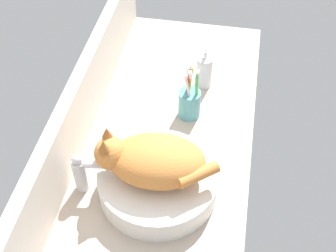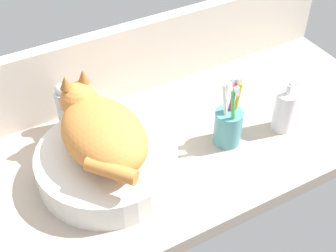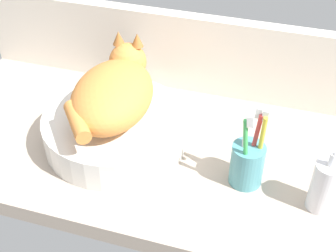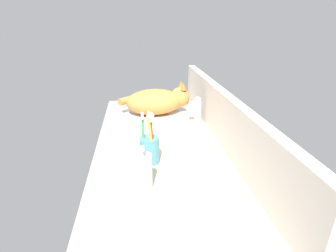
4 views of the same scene
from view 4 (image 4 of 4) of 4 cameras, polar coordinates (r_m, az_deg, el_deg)
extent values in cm
cube|color=#B2A08E|center=(107.30, -1.20, -5.00)|extent=(127.43, 52.85, 4.00)
cube|color=silver|center=(107.30, 11.94, 1.73)|extent=(127.43, 3.60, 20.75)
cylinder|color=silver|center=(120.71, -2.96, 1.14)|extent=(32.40, 32.40, 7.28)
ellipsoid|color=orange|center=(117.70, -3.05, 5.29)|extent=(18.87, 26.23, 11.00)
sphere|color=orange|center=(119.49, 2.61, 6.31)|extent=(8.80, 8.80, 8.80)
cone|color=#A4632D|center=(120.41, 2.87, 9.09)|extent=(2.80, 2.80, 3.20)
cone|color=#A4632D|center=(116.27, 3.40, 8.59)|extent=(2.80, 2.80, 3.20)
cylinder|color=orange|center=(120.22, -8.37, 5.69)|extent=(9.38, 10.58, 3.20)
cylinder|color=silver|center=(125.68, 6.39, 2.81)|extent=(3.60, 3.60, 11.00)
cylinder|color=silver|center=(122.46, 4.29, 4.78)|extent=(3.53, 10.21, 2.20)
sphere|color=silver|center=(123.60, 6.52, 5.73)|extent=(2.80, 2.80, 2.80)
cylinder|color=silver|center=(78.54, -5.38, -9.91)|extent=(5.31, 5.31, 11.12)
cylinder|color=silver|center=(75.06, -5.57, -5.42)|extent=(1.20, 1.20, 2.80)
cylinder|color=silver|center=(73.35, -5.58, -4.89)|extent=(2.20, 1.00, 1.00)
cylinder|color=teal|center=(92.22, -4.03, -5.24)|extent=(6.92, 6.92, 9.38)
cylinder|color=green|center=(90.63, -5.45, -2.84)|extent=(2.68, 1.22, 17.01)
cube|color=white|center=(87.35, -5.65, 2.20)|extent=(1.45, 0.85, 2.53)
cylinder|color=yellow|center=(88.53, -3.67, -3.42)|extent=(1.30, 2.34, 17.03)
cube|color=white|center=(85.17, -3.81, 1.73)|extent=(1.26, 1.00, 2.49)
cylinder|color=#D13838|center=(89.77, -3.46, -3.04)|extent=(2.20, 1.83, 17.04)
cube|color=white|center=(86.45, -3.59, 2.05)|extent=(1.38, 0.93, 2.52)
cylinder|color=white|center=(91.35, -4.23, -2.59)|extent=(1.33, 4.35, 16.84)
cube|color=white|center=(88.10, -4.39, 2.43)|extent=(1.26, 1.27, 2.54)
camera|label=1|loc=(1.95, -11.96, 39.43)|focal=50.00mm
camera|label=2|loc=(1.54, -37.57, 31.55)|focal=50.00mm
camera|label=3|loc=(1.05, -54.83, 26.85)|focal=50.00mm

